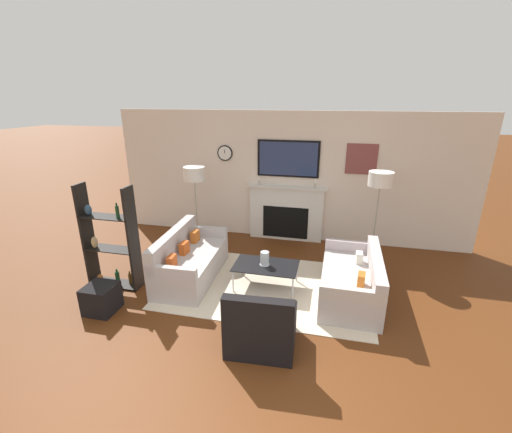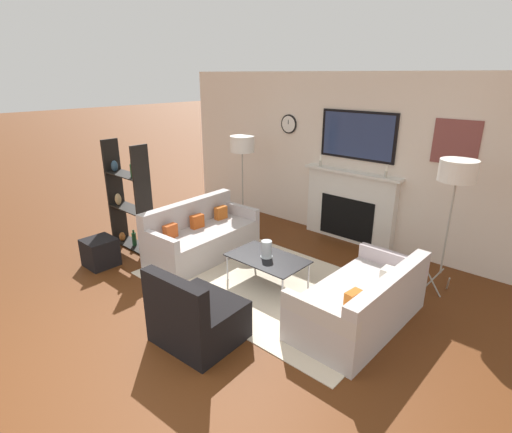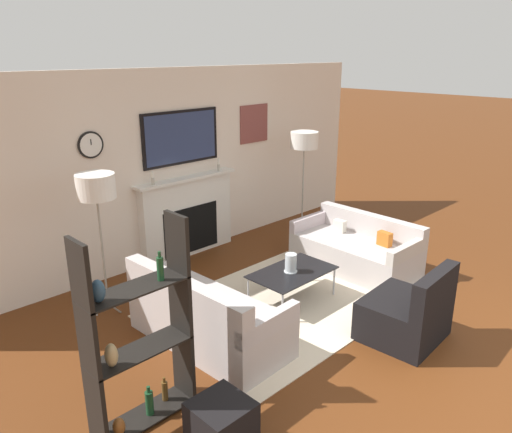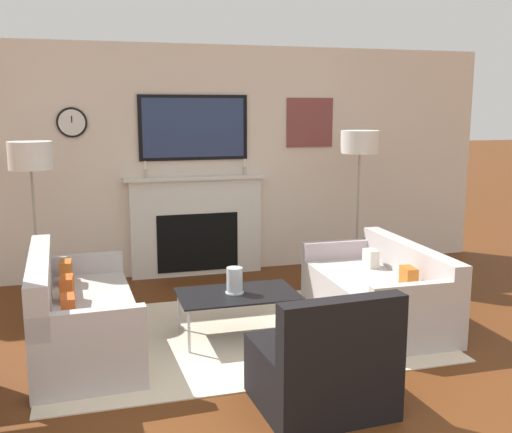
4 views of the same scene
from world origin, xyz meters
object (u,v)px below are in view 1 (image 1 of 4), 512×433
Objects in this scene: floor_lamp_right at (381,180)px; couch_right at (353,281)px; couch_left at (189,262)px; hurricane_candle at (265,259)px; coffee_table at (266,266)px; floor_lamp_left at (194,175)px; ottoman at (101,298)px; armchair at (261,327)px; shelf_unit at (109,242)px.

couch_right is at bearing -106.68° from floor_lamp_right.
hurricane_candle is (1.31, 0.00, 0.19)m from couch_left.
couch_right is 1.65× the size of coffee_table.
couch_right is 1.37m from coffee_table.
floor_lamp_left is at bearing 142.01° from hurricane_candle.
ottoman is (-2.16, -1.21, -0.28)m from hurricane_candle.
hurricane_candle is at bearing 100.08° from armchair.
floor_lamp_right is at bearing 36.71° from hurricane_candle.
coffee_table is 2.45× the size of ottoman.
floor_lamp_left is at bearing 68.96° from shelf_unit.
floor_lamp_left is at bearing 125.46° from armchair.
couch_right is 3.59m from floor_lamp_left.
floor_lamp_right is (3.49, -0.00, 0.08)m from floor_lamp_left.
shelf_unit reaches higher than hurricane_candle.
floor_lamp_right is at bearing 37.28° from coffee_table.
couch_right is 1.40m from hurricane_candle.
armchair is 2.86m from shelf_unit.
armchair reaches higher than coffee_table.
armchair is at bearing -128.73° from couch_right.
couch_left is at bearing 55.09° from ottoman.
shelf_unit reaches higher than couch_right.
shelf_unit is (-0.71, -1.85, -0.72)m from floor_lamp_left.
coffee_table is 0.62× the size of floor_lamp_left.
armchair is 3.82× the size of hurricane_candle.
floor_lamp_left reaches higher than couch_right.
coffee_table is (1.34, -0.01, 0.07)m from couch_left.
couch_right is 1.00× the size of shelf_unit.
couch_right reaches higher than hurricane_candle.
armchair is 3.40m from floor_lamp_right.
floor_lamp_right is (0.40, 1.33, 1.31)m from couch_right.
coffee_table is (-0.23, 1.41, 0.09)m from armchair.
floor_lamp_right reaches higher than couch_right.
hurricane_candle is 2.49m from ottoman.
shelf_unit is at bearing -111.04° from floor_lamp_left.
coffee_table is 0.59× the size of floor_lamp_right.
hurricane_candle is (-0.25, 1.42, 0.21)m from armchair.
shelf_unit is at bearing -167.82° from hurricane_candle.
coffee_table is at bearing 11.84° from shelf_unit.
coffee_table is at bearing 28.87° from ottoman.
coffee_table is 2.47m from floor_lamp_left.
couch_right is 1.96× the size of armchair.
armchair is at bearing -119.17° from floor_lamp_right.
floor_lamp_right is 1.02× the size of shelf_unit.
couch_left is 1.02× the size of floor_lamp_right.
ottoman is (-3.54, -1.21, -0.06)m from couch_right.
coffee_table is 2.52m from floor_lamp_right.
floor_lamp_left is (-1.96, 2.75, 1.22)m from armchair.
couch_right is 3.88m from shelf_unit.
hurricane_candle is (-0.02, 0.01, 0.12)m from coffee_table.
couch_right is 1.02× the size of floor_lamp_left.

